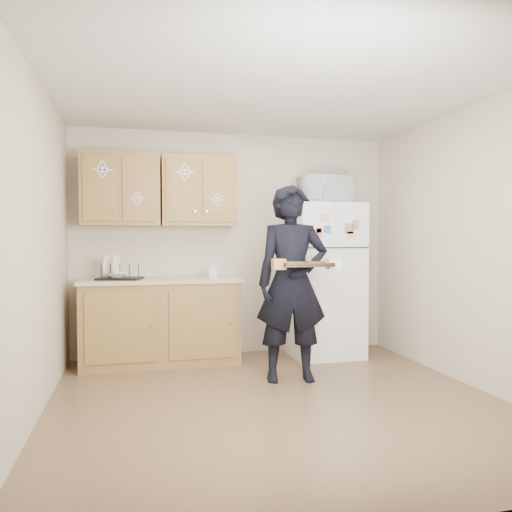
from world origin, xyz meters
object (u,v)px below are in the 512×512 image
object	(u,v)px
person	(292,283)
dish_rack	(120,271)
refrigerator	(324,280)
baking_tray	(306,265)
microwave	(326,190)

from	to	relation	value
person	dish_rack	size ratio (longest dim) A/B	4.27
refrigerator	baking_tray	bearing A→B (deg)	-117.99
person	dish_rack	xyz separation A→B (m)	(-1.56, 0.85, 0.08)
person	microwave	xyz separation A→B (m)	(0.65, 0.81, 0.95)
microwave	dish_rack	distance (m)	2.37
baking_tray	microwave	size ratio (longest dim) A/B	0.79
refrigerator	person	bearing A→B (deg)	-127.02
baking_tray	microwave	xyz separation A→B (m)	(0.61, 1.11, 0.77)
refrigerator	baking_tray	distance (m)	1.33
person	baking_tray	size ratio (longest dim) A/B	4.25
refrigerator	microwave	bearing A→B (deg)	-95.21
dish_rack	microwave	bearing A→B (deg)	-0.88
refrigerator	microwave	world-z (taller)	microwave
refrigerator	person	distance (m)	1.08
baking_tray	microwave	distance (m)	1.48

